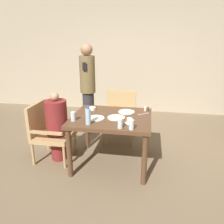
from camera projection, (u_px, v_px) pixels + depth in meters
name	position (u px, v px, depth m)	size (l,w,h in m)	color
ground_plane	(111.00, 163.00, 3.30)	(16.00, 16.00, 0.00)	#7A664C
wall_back	(130.00, 55.00, 5.30)	(8.00, 0.06, 2.80)	tan
dining_table	(111.00, 123.00, 3.09)	(1.10, 0.95, 0.75)	brown
chair_left_side	(49.00, 130.00, 3.31)	(0.55, 0.55, 0.88)	tan
diner_in_left_chair	(57.00, 126.00, 3.26)	(0.32, 0.32, 1.06)	maroon
chair_far_side	(120.00, 114.00, 3.98)	(0.55, 0.55, 0.88)	tan
standing_host	(88.00, 86.00, 4.16)	(0.29, 0.33, 1.71)	#2D2D33
plate_main_left	(126.00, 112.00, 3.23)	(0.24, 0.24, 0.01)	white
plate_main_right	(116.00, 118.00, 3.00)	(0.24, 0.24, 0.01)	white
plate_dessert_center	(96.00, 118.00, 2.98)	(0.24, 0.24, 0.01)	white
teacup_with_saucer	(130.00, 121.00, 2.80)	(0.12, 0.12, 0.07)	white
bowl_small	(92.00, 108.00, 3.34)	(0.11, 0.11, 0.04)	white
water_bottle	(88.00, 116.00, 2.75)	(0.07, 0.07, 0.23)	#A3C6DB
glass_tall_near	(120.00, 123.00, 2.64)	(0.06, 0.06, 0.12)	silver
glass_tall_mid	(73.00, 116.00, 2.88)	(0.06, 0.06, 0.12)	silver
glass_tall_far	(131.00, 125.00, 2.61)	(0.06, 0.06, 0.12)	silver
salt_shaker	(145.00, 109.00, 3.27)	(0.03, 0.03, 0.07)	white
pepper_shaker	(148.00, 109.00, 3.27)	(0.03, 0.03, 0.07)	#4C3D2D
fork_beside_plate	(144.00, 114.00, 3.17)	(0.16, 0.13, 0.00)	silver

